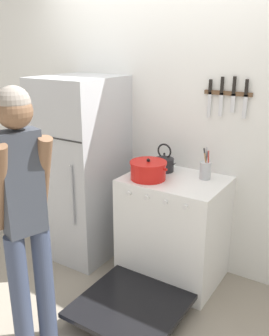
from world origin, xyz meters
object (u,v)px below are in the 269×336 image
utensil_jar (205,170)px  refrigerator (82,168)px  stove_range (171,231)px  tea_kettle (164,163)px  dutch_oven_pot (148,170)px  person (25,211)px

utensil_jar → refrigerator: bearing=-171.0°
stove_range → utensil_jar: utensil_jar is taller
stove_range → utensil_jar: (0.20, 0.17, 0.53)m
tea_kettle → utensil_jar: (0.37, 0.01, 0.00)m
stove_range → tea_kettle: tea_kettle is taller
utensil_jar → tea_kettle: bearing=-179.1°
dutch_oven_pot → utensil_jar: bearing=33.0°
refrigerator → dutch_oven_pot: 0.77m
refrigerator → utensil_jar: size_ratio=6.38×
tea_kettle → stove_range: bearing=-43.8°
refrigerator → tea_kettle: bearing=12.8°
stove_range → person: person is taller
tea_kettle → person: (-0.24, -1.32, 0.01)m
stove_range → dutch_oven_pot: (-0.18, -0.08, 0.53)m
dutch_oven_pot → person: 1.10m
refrigerator → tea_kettle: refrigerator is taller
refrigerator → tea_kettle: size_ratio=6.92×
utensil_jar → person: person is taller
tea_kettle → utensil_jar: utensil_jar is taller
stove_range → dutch_oven_pot: 0.56m
stove_range → utensil_jar: size_ratio=5.08×
dutch_oven_pot → tea_kettle: size_ratio=1.39×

